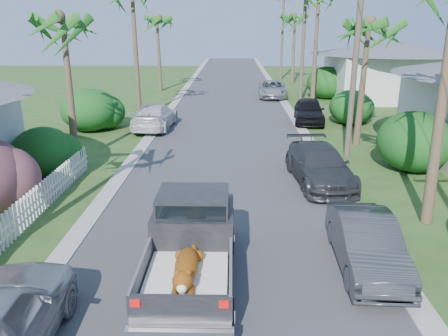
{
  "coord_description": "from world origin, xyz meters",
  "views": [
    {
      "loc": [
        0.23,
        -6.73,
        5.87
      ],
      "look_at": [
        -0.04,
        6.85,
        1.4
      ],
      "focal_mm": 35.0,
      "sensor_mm": 36.0,
      "label": 1
    }
  ],
  "objects_px": {
    "parked_car_rf": "(309,111)",
    "palm_l_d": "(157,18)",
    "palm_l_b": "(61,17)",
    "parked_car_rm": "(320,165)",
    "house_right_far": "(388,73)",
    "utility_pole_d": "(282,37)",
    "parked_car_rn": "(366,244)",
    "parked_car_rd": "(273,89)",
    "utility_pole_b": "(356,55)",
    "utility_pole_c": "(303,42)",
    "pickup_truck": "(193,237)",
    "palm_r_b": "(369,23)",
    "parked_car_lf": "(155,116)",
    "palm_r_d": "(295,16)"
  },
  "relations": [
    {
      "from": "parked_car_rf",
      "to": "palm_l_d",
      "type": "relative_size",
      "value": 0.57
    },
    {
      "from": "palm_l_b",
      "to": "parked_car_rm",
      "type": "bearing_deg",
      "value": -14.28
    },
    {
      "from": "house_right_far",
      "to": "utility_pole_d",
      "type": "height_order",
      "value": "utility_pole_d"
    },
    {
      "from": "parked_car_rf",
      "to": "utility_pole_d",
      "type": "height_order",
      "value": "utility_pole_d"
    },
    {
      "from": "parked_car_rn",
      "to": "parked_car_rd",
      "type": "xyz_separation_m",
      "value": [
        0.0,
        27.2,
        0.03
      ]
    },
    {
      "from": "parked_car_rn",
      "to": "utility_pole_b",
      "type": "height_order",
      "value": "utility_pole_b"
    },
    {
      "from": "utility_pole_c",
      "to": "pickup_truck",
      "type": "bearing_deg",
      "value": -104.01
    },
    {
      "from": "palm_l_b",
      "to": "palm_r_b",
      "type": "xyz_separation_m",
      "value": [
        13.4,
        3.0,
        -0.2
      ]
    },
    {
      "from": "palm_r_b",
      "to": "parked_car_lf",
      "type": "bearing_deg",
      "value": 162.12
    },
    {
      "from": "pickup_truck",
      "to": "parked_car_rm",
      "type": "distance_m",
      "value": 7.92
    },
    {
      "from": "parked_car_lf",
      "to": "palm_r_d",
      "type": "distance_m",
      "value": 24.79
    },
    {
      "from": "parked_car_rm",
      "to": "parked_car_rd",
      "type": "bearing_deg",
      "value": 85.21
    },
    {
      "from": "palm_r_b",
      "to": "utility_pole_b",
      "type": "distance_m",
      "value": 2.61
    },
    {
      "from": "palm_l_b",
      "to": "palm_r_b",
      "type": "height_order",
      "value": "palm_l_b"
    },
    {
      "from": "utility_pole_d",
      "to": "parked_car_rd",
      "type": "bearing_deg",
      "value": -98.96
    },
    {
      "from": "pickup_truck",
      "to": "palm_l_d",
      "type": "xyz_separation_m",
      "value": [
        -5.79,
        31.28,
        5.43
      ]
    },
    {
      "from": "parked_car_rf",
      "to": "palm_l_d",
      "type": "bearing_deg",
      "value": 136.21
    },
    {
      "from": "pickup_truck",
      "to": "palm_r_d",
      "type": "bearing_deg",
      "value": 79.06
    },
    {
      "from": "parked_car_rn",
      "to": "palm_r_b",
      "type": "distance_m",
      "value": 13.35
    },
    {
      "from": "pickup_truck",
      "to": "utility_pole_b",
      "type": "height_order",
      "value": "utility_pole_b"
    },
    {
      "from": "utility_pole_d",
      "to": "pickup_truck",
      "type": "bearing_deg",
      "value": -98.9
    },
    {
      "from": "palm_l_b",
      "to": "utility_pole_d",
      "type": "height_order",
      "value": "utility_pole_d"
    },
    {
      "from": "palm_r_b",
      "to": "utility_pole_c",
      "type": "distance_m",
      "value": 13.11
    },
    {
      "from": "pickup_truck",
      "to": "parked_car_rd",
      "type": "xyz_separation_m",
      "value": [
        4.31,
        27.6,
        -0.32
      ]
    },
    {
      "from": "palm_r_d",
      "to": "utility_pole_c",
      "type": "height_order",
      "value": "utility_pole_c"
    },
    {
      "from": "pickup_truck",
      "to": "parked_car_rd",
      "type": "height_order",
      "value": "pickup_truck"
    },
    {
      "from": "palm_l_b",
      "to": "utility_pole_b",
      "type": "height_order",
      "value": "utility_pole_b"
    },
    {
      "from": "parked_car_rn",
      "to": "palm_l_d",
      "type": "xyz_separation_m",
      "value": [
        -10.1,
        30.88,
        5.78
      ]
    },
    {
      "from": "palm_l_d",
      "to": "parked_car_rf",
      "type": "bearing_deg",
      "value": -49.87
    },
    {
      "from": "parked_car_rd",
      "to": "palm_r_d",
      "type": "xyz_separation_m",
      "value": [
        2.9,
        9.69,
        6.05
      ]
    },
    {
      "from": "palm_r_b",
      "to": "utility_pole_d",
      "type": "distance_m",
      "value": 28.05
    },
    {
      "from": "utility_pole_b",
      "to": "house_right_far",
      "type": "bearing_deg",
      "value": 66.48
    },
    {
      "from": "parked_car_lf",
      "to": "house_right_far",
      "type": "bearing_deg",
      "value": -143.65
    },
    {
      "from": "house_right_far",
      "to": "palm_l_b",
      "type": "bearing_deg",
      "value": -137.73
    },
    {
      "from": "utility_pole_b",
      "to": "utility_pole_d",
      "type": "relative_size",
      "value": 1.0
    },
    {
      "from": "palm_l_b",
      "to": "house_right_far",
      "type": "xyz_separation_m",
      "value": [
        19.8,
        18.0,
        -4.03
      ]
    },
    {
      "from": "palm_r_d",
      "to": "palm_l_b",
      "type": "bearing_deg",
      "value": -115.41
    },
    {
      "from": "utility_pole_c",
      "to": "utility_pole_b",
      "type": "bearing_deg",
      "value": -90.0
    },
    {
      "from": "parked_car_lf",
      "to": "utility_pole_b",
      "type": "xyz_separation_m",
      "value": [
        9.94,
        -5.53,
        3.87
      ]
    },
    {
      "from": "palm_l_b",
      "to": "pickup_truck",
      "type": "bearing_deg",
      "value": -56.73
    },
    {
      "from": "parked_car_rd",
      "to": "utility_pole_c",
      "type": "bearing_deg",
      "value": -46.5
    },
    {
      "from": "palm_l_d",
      "to": "utility_pole_d",
      "type": "height_order",
      "value": "utility_pole_d"
    },
    {
      "from": "palm_l_d",
      "to": "utility_pole_b",
      "type": "relative_size",
      "value": 0.86
    },
    {
      "from": "parked_car_rd",
      "to": "palm_r_b",
      "type": "height_order",
      "value": "palm_r_b"
    },
    {
      "from": "parked_car_rn",
      "to": "utility_pole_d",
      "type": "distance_m",
      "value": 40.13
    },
    {
      "from": "parked_car_rn",
      "to": "palm_r_d",
      "type": "distance_m",
      "value": 37.49
    },
    {
      "from": "pickup_truck",
      "to": "parked_car_rf",
      "type": "bearing_deg",
      "value": 72.07
    },
    {
      "from": "parked_car_rf",
      "to": "palm_l_d",
      "type": "xyz_separation_m",
      "value": [
        -11.5,
        13.64,
        5.69
      ]
    },
    {
      "from": "parked_car_rf",
      "to": "utility_pole_b",
      "type": "xyz_separation_m",
      "value": [
        0.6,
        -7.36,
        3.85
      ]
    },
    {
      "from": "parked_car_rm",
      "to": "pickup_truck",
      "type": "bearing_deg",
      "value": -127.78
    }
  ]
}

